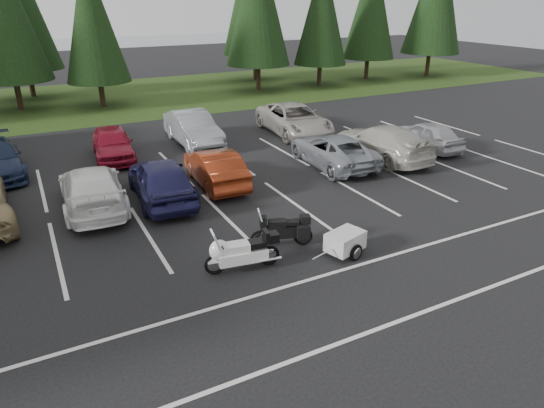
{
  "coord_description": "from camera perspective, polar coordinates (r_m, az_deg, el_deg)",
  "views": [
    {
      "loc": [
        -5.04,
        -12.87,
        7.06
      ],
      "look_at": [
        1.41,
        -0.5,
        0.98
      ],
      "focal_mm": 32.0,
      "sensor_mm": 36.0,
      "label": 1
    }
  ],
  "objects": [
    {
      "name": "adventure_motorcycle",
      "position": [
        14.47,
        1.14,
        -2.78
      ],
      "size": [
        2.23,
        1.38,
        1.28
      ],
      "primitive_type": null,
      "rotation": [
        0.0,
        0.0,
        -0.33
      ],
      "color": "black",
      "rests_on": "ground"
    },
    {
      "name": "cargo_trailer",
      "position": [
        14.32,
        8.58,
        -4.6
      ],
      "size": [
        1.77,
        1.3,
        0.73
      ],
      "primitive_type": null,
      "rotation": [
        0.0,
        0.0,
        0.28
      ],
      "color": "silver",
      "rests_on": "ground"
    },
    {
      "name": "conifer_5",
      "position": [
        34.87,
        -20.49,
        19.84
      ],
      "size": [
        4.14,
        4.14,
        9.63
      ],
      "color": "#332316",
      "rests_on": "ground"
    },
    {
      "name": "lake_water",
      "position": [
        68.83,
        -20.73,
        16.23
      ],
      "size": [
        70.0,
        50.0,
        0.02
      ],
      "primitive_type": "cube",
      "color": "gray",
      "rests_on": "ground"
    },
    {
      "name": "conifer_8",
      "position": [
        45.23,
        11.61,
        21.99
      ],
      "size": [
        4.53,
        4.53,
        10.56
      ],
      "color": "#332316",
      "rests_on": "ground"
    },
    {
      "name": "touring_motorcycle",
      "position": [
        13.31,
        -3.51,
        -5.26
      ],
      "size": [
        2.46,
        1.09,
        1.31
      ],
      "primitive_type": null,
      "rotation": [
        0.0,
        0.0,
        -0.15
      ],
      "color": "white",
      "rests_on": "ground"
    },
    {
      "name": "car_near_8",
      "position": [
        25.1,
        17.75,
        7.73
      ],
      "size": [
        1.81,
        4.1,
        1.37
      ],
      "primitive_type": "imported",
      "rotation": [
        0.0,
        0.0,
        3.09
      ],
      "color": "#B0B0B5",
      "rests_on": "ground"
    },
    {
      "name": "grass_strip",
      "position": [
        37.88,
        -19.83,
        11.46
      ],
      "size": [
        80.0,
        16.0,
        0.01
      ],
      "primitive_type": "cube",
      "color": "#1D3210",
      "rests_on": "ground"
    },
    {
      "name": "stall_markings",
      "position": [
        17.21,
        -8.05,
        -0.89
      ],
      "size": [
        32.0,
        16.0,
        0.01
      ],
      "primitive_type": "cube",
      "color": "silver",
      "rests_on": "ground"
    },
    {
      "name": "conifer_7",
      "position": [
        41.37,
        5.88,
        21.71
      ],
      "size": [
        4.27,
        4.27,
        9.94
      ],
      "color": "#332316",
      "rests_on": "ground"
    },
    {
      "name": "car_near_6",
      "position": [
        21.71,
        7.16,
        6.32
      ],
      "size": [
        2.61,
        5.13,
        1.39
      ],
      "primitive_type": "imported",
      "rotation": [
        0.0,
        0.0,
        3.08
      ],
      "color": "gray",
      "rests_on": "ground"
    },
    {
      "name": "car_near_4",
      "position": [
        18.19,
        -12.93,
        2.85
      ],
      "size": [
        2.22,
        4.88,
        1.62
      ],
      "primitive_type": "imported",
      "rotation": [
        0.0,
        0.0,
        3.08
      ],
      "color": "#1D1B45",
      "rests_on": "ground"
    },
    {
      "name": "car_near_3",
      "position": [
        18.27,
        -20.43,
        1.78
      ],
      "size": [
        2.39,
        5.25,
        1.49
      ],
      "primitive_type": "imported",
      "rotation": [
        0.0,
        0.0,
        3.08
      ],
      "color": "white",
      "rests_on": "ground"
    },
    {
      "name": "car_far_4",
      "position": [
        26.66,
        2.64,
        9.92
      ],
      "size": [
        3.03,
        5.84,
        1.57
      ],
      "primitive_type": "imported",
      "rotation": [
        0.0,
        0.0,
        -0.08
      ],
      "color": "#B0A8A1",
      "rests_on": "ground"
    },
    {
      "name": "ground",
      "position": [
        15.52,
        -5.5,
        -3.62
      ],
      "size": [
        120.0,
        120.0,
        0.0
      ],
      "primitive_type": "plane",
      "color": "black",
      "rests_on": "ground"
    },
    {
      "name": "car_far_2",
      "position": [
        23.56,
        -18.24,
        6.78
      ],
      "size": [
        2.15,
        4.43,
        1.46
      ],
      "primitive_type": "imported",
      "rotation": [
        0.0,
        0.0,
        -0.1
      ],
      "color": "maroon",
      "rests_on": "ground"
    },
    {
      "name": "car_near_5",
      "position": [
        19.4,
        -6.71,
        4.28
      ],
      "size": [
        1.75,
        4.4,
        1.42
      ],
      "primitive_type": "imported",
      "rotation": [
        0.0,
        0.0,
        3.08
      ],
      "color": "maroon",
      "rests_on": "ground"
    },
    {
      "name": "car_far_3",
      "position": [
        25.02,
        -9.27,
        8.78
      ],
      "size": [
        1.71,
        4.9,
        1.61
      ],
      "primitive_type": "imported",
      "rotation": [
        0.0,
        0.0,
        0.0
      ],
      "color": "gray",
      "rests_on": "ground"
    },
    {
      "name": "car_near_7",
      "position": [
        22.99,
        12.75,
        7.11
      ],
      "size": [
        2.44,
        5.46,
        1.55
      ],
      "primitive_type": "imported",
      "rotation": [
        0.0,
        0.0,
        3.19
      ],
      "color": "beige",
      "rests_on": "ground"
    }
  ]
}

